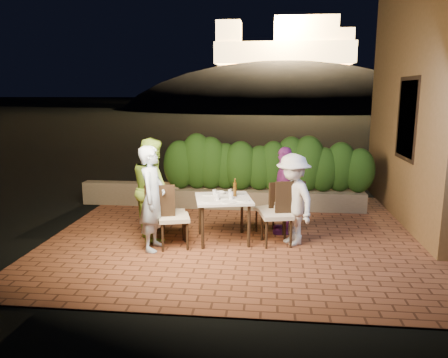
# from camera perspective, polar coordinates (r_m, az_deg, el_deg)

# --- Properties ---
(ground) EXTENTS (400.00, 400.00, 0.00)m
(ground) POSITION_cam_1_polar(r_m,az_deg,el_deg) (7.43, 3.71, -8.47)
(ground) COLOR black
(ground) RESTS_ON ground
(terrace_floor) EXTENTS (7.00, 6.00, 0.15)m
(terrace_floor) POSITION_cam_1_polar(r_m,az_deg,el_deg) (7.92, 3.85, -7.62)
(terrace_floor) COLOR brown
(terrace_floor) RESTS_ON ground
(building_wall) EXTENTS (1.60, 5.00, 5.00)m
(building_wall) POSITION_cam_1_polar(r_m,az_deg,el_deg) (9.59, 26.87, 10.17)
(building_wall) COLOR olive
(building_wall) RESTS_ON ground
(window_pane) EXTENTS (0.08, 1.00, 1.40)m
(window_pane) POSITION_cam_1_polar(r_m,az_deg,el_deg) (8.88, 22.97, 7.25)
(window_pane) COLOR black
(window_pane) RESTS_ON building_wall
(window_frame) EXTENTS (0.06, 1.15, 1.55)m
(window_frame) POSITION_cam_1_polar(r_m,az_deg,el_deg) (8.88, 22.91, 7.26)
(window_frame) COLOR black
(window_frame) RESTS_ON building_wall
(planter) EXTENTS (4.20, 0.55, 0.40)m
(planter) POSITION_cam_1_polar(r_m,az_deg,el_deg) (9.57, 5.50, -2.60)
(planter) COLOR #706147
(planter) RESTS_ON ground
(hedge) EXTENTS (4.00, 0.70, 1.10)m
(hedge) POSITION_cam_1_polar(r_m,az_deg,el_deg) (9.42, 5.59, 1.84)
(hedge) COLOR #1A390F
(hedge) RESTS_ON planter
(parapet) EXTENTS (2.20, 0.30, 0.50)m
(parapet) POSITION_cam_1_polar(r_m,az_deg,el_deg) (10.03, -11.89, -1.84)
(parapet) COLOR #706147
(parapet) RESTS_ON ground
(hill) EXTENTS (52.00, 40.00, 22.00)m
(hill) POSITION_cam_1_polar(r_m,az_deg,el_deg) (67.32, 7.54, 5.68)
(hill) COLOR black
(hill) RESTS_ON ground
(fortress) EXTENTS (26.00, 8.00, 8.00)m
(fortress) POSITION_cam_1_polar(r_m,az_deg,el_deg) (67.49, 7.87, 18.03)
(fortress) COLOR #FFCC7A
(fortress) RESTS_ON hill
(dining_table) EXTENTS (1.08, 1.08, 0.75)m
(dining_table) POSITION_cam_1_polar(r_m,az_deg,el_deg) (7.42, -0.08, -5.27)
(dining_table) COLOR white
(dining_table) RESTS_ON ground
(plate_nw) EXTENTS (0.20, 0.20, 0.01)m
(plate_nw) POSITION_cam_1_polar(r_m,az_deg,el_deg) (7.07, -2.17, -2.91)
(plate_nw) COLOR white
(plate_nw) RESTS_ON dining_table
(plate_sw) EXTENTS (0.22, 0.22, 0.01)m
(plate_sw) POSITION_cam_1_polar(r_m,az_deg,el_deg) (7.54, -2.15, -2.01)
(plate_sw) COLOR white
(plate_sw) RESTS_ON dining_table
(plate_ne) EXTENTS (0.23, 0.23, 0.01)m
(plate_ne) POSITION_cam_1_polar(r_m,az_deg,el_deg) (7.14, 2.43, -2.77)
(plate_ne) COLOR white
(plate_ne) RESTS_ON dining_table
(plate_se) EXTENTS (0.20, 0.20, 0.01)m
(plate_se) POSITION_cam_1_polar(r_m,az_deg,el_deg) (7.56, 1.85, -1.98)
(plate_se) COLOR white
(plate_se) RESTS_ON dining_table
(plate_centre) EXTENTS (0.21, 0.21, 0.01)m
(plate_centre) POSITION_cam_1_polar(r_m,az_deg,el_deg) (7.29, 0.00, -2.46)
(plate_centre) COLOR white
(plate_centre) RESTS_ON dining_table
(plate_front) EXTENTS (0.23, 0.23, 0.01)m
(plate_front) POSITION_cam_1_polar(r_m,az_deg,el_deg) (7.00, 0.64, -3.04)
(plate_front) COLOR white
(plate_front) RESTS_ON dining_table
(glass_nw) EXTENTS (0.07, 0.07, 0.12)m
(glass_nw) POSITION_cam_1_polar(r_m,az_deg,el_deg) (7.16, -0.89, -2.27)
(glass_nw) COLOR silver
(glass_nw) RESTS_ON dining_table
(glass_sw) EXTENTS (0.06, 0.06, 0.11)m
(glass_sw) POSITION_cam_1_polar(r_m,az_deg,el_deg) (7.44, -1.26, -1.81)
(glass_sw) COLOR silver
(glass_sw) RESTS_ON dining_table
(glass_ne) EXTENTS (0.07, 0.07, 0.12)m
(glass_ne) POSITION_cam_1_polar(r_m,az_deg,el_deg) (7.22, 0.93, -2.15)
(glass_ne) COLOR silver
(glass_ne) RESTS_ON dining_table
(glass_se) EXTENTS (0.06, 0.06, 0.10)m
(glass_se) POSITION_cam_1_polar(r_m,az_deg,el_deg) (7.48, 0.80, -1.75)
(glass_se) COLOR silver
(glass_se) RESTS_ON dining_table
(beer_bottle) EXTENTS (0.06, 0.06, 0.31)m
(beer_bottle) POSITION_cam_1_polar(r_m,az_deg,el_deg) (7.38, 1.43, -1.12)
(beer_bottle) COLOR #452A0B
(beer_bottle) RESTS_ON dining_table
(bowl) EXTENTS (0.24, 0.24, 0.04)m
(bowl) POSITION_cam_1_polar(r_m,az_deg,el_deg) (7.58, -0.51, -1.81)
(bowl) COLOR white
(bowl) RESTS_ON dining_table
(chair_left_front) EXTENTS (0.59, 0.59, 1.04)m
(chair_left_front) POSITION_cam_1_polar(r_m,az_deg,el_deg) (7.12, -6.56, -4.85)
(chair_left_front) COLOR black
(chair_left_front) RESTS_ON ground
(chair_left_back) EXTENTS (0.50, 0.50, 0.91)m
(chair_left_back) POSITION_cam_1_polar(r_m,az_deg,el_deg) (7.60, -6.70, -4.33)
(chair_left_back) COLOR black
(chair_left_back) RESTS_ON ground
(chair_right_front) EXTENTS (0.58, 0.58, 1.06)m
(chair_right_front) POSITION_cam_1_polar(r_m,az_deg,el_deg) (7.25, 6.87, -4.47)
(chair_right_front) COLOR black
(chair_right_front) RESTS_ON ground
(chair_right_back) EXTENTS (0.58, 0.58, 0.92)m
(chair_right_back) POSITION_cam_1_polar(r_m,az_deg,el_deg) (7.80, 6.03, -3.84)
(chair_right_back) COLOR black
(chair_right_back) RESTS_ON ground
(diner_blue) EXTENTS (0.44, 0.63, 1.68)m
(diner_blue) POSITION_cam_1_polar(r_m,az_deg,el_deg) (6.99, -9.32, -2.52)
(diner_blue) COLOR #ACC4DD
(diner_blue) RESTS_ON ground
(diner_green) EXTENTS (0.97, 1.05, 1.74)m
(diner_green) POSITION_cam_1_polar(r_m,az_deg,el_deg) (7.55, -9.25, -1.24)
(diner_green) COLOR #8DBE3B
(diner_green) RESTS_ON ground
(diner_white) EXTENTS (0.99, 1.13, 1.52)m
(diner_white) POSITION_cam_1_polar(r_m,az_deg,el_deg) (7.25, 8.97, -2.67)
(diner_white) COLOR silver
(diner_white) RESTS_ON ground
(diner_purple) EXTENTS (0.41, 0.92, 1.56)m
(diner_purple) POSITION_cam_1_polar(r_m,az_deg,el_deg) (7.81, 7.90, -1.46)
(diner_purple) COLOR #6E246C
(diner_purple) RESTS_ON ground
(parapet_lamp) EXTENTS (0.10, 0.10, 0.14)m
(parapet_lamp) POSITION_cam_1_polar(r_m,az_deg,el_deg) (9.81, -8.75, -0.12)
(parapet_lamp) COLOR orange
(parapet_lamp) RESTS_ON parapet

